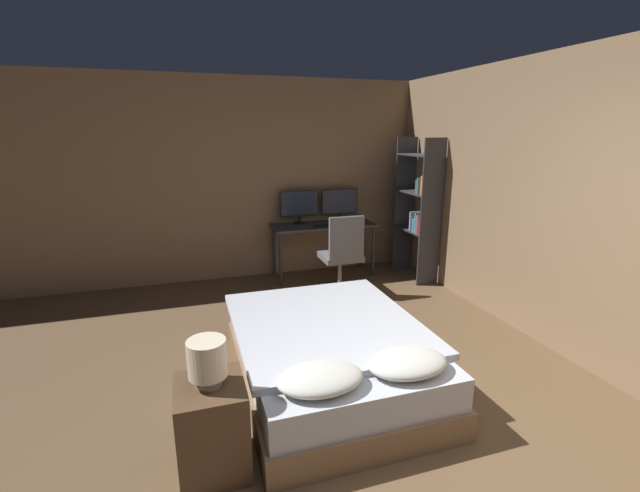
{
  "coord_description": "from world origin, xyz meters",
  "views": [
    {
      "loc": [
        -1.22,
        -1.63,
        2.01
      ],
      "look_at": [
        0.19,
        2.8,
        0.75
      ],
      "focal_mm": 24.0,
      "sensor_mm": 36.0,
      "label": 1
    }
  ],
  "objects_px": {
    "computer_mouse": "(346,224)",
    "monitor_right": "(340,202)",
    "bedside_lamp": "(207,359)",
    "desk": "(323,231)",
    "nightstand": "(212,428)",
    "monitor_left": "(299,205)",
    "bed": "(330,355)",
    "office_chair": "(342,261)",
    "keyboard": "(327,226)",
    "bookshelf": "(420,205)"
  },
  "relations": [
    {
      "from": "monitor_left",
      "to": "computer_mouse",
      "type": "bearing_deg",
      "value": -31.33
    },
    {
      "from": "bed",
      "to": "nightstand",
      "type": "xyz_separation_m",
      "value": [
        -0.96,
        -0.64,
        0.03
      ]
    },
    {
      "from": "bed",
      "to": "nightstand",
      "type": "distance_m",
      "value": 1.16
    },
    {
      "from": "monitor_right",
      "to": "keyboard",
      "type": "height_order",
      "value": "monitor_right"
    },
    {
      "from": "computer_mouse",
      "to": "monitor_right",
      "type": "bearing_deg",
      "value": 85.1
    },
    {
      "from": "monitor_right",
      "to": "keyboard",
      "type": "relative_size",
      "value": 1.5
    },
    {
      "from": "bedside_lamp",
      "to": "keyboard",
      "type": "relative_size",
      "value": 0.8
    },
    {
      "from": "nightstand",
      "to": "monitor_left",
      "type": "distance_m",
      "value": 3.79
    },
    {
      "from": "bed",
      "to": "bookshelf",
      "type": "relative_size",
      "value": 1.0
    },
    {
      "from": "monitor_right",
      "to": "keyboard",
      "type": "distance_m",
      "value": 0.52
    },
    {
      "from": "desk",
      "to": "monitor_left",
      "type": "relative_size",
      "value": 2.66
    },
    {
      "from": "keyboard",
      "to": "office_chair",
      "type": "xyz_separation_m",
      "value": [
        0.02,
        -0.52,
        -0.34
      ]
    },
    {
      "from": "monitor_left",
      "to": "monitor_right",
      "type": "distance_m",
      "value": 0.6
    },
    {
      "from": "computer_mouse",
      "to": "bedside_lamp",
      "type": "bearing_deg",
      "value": -123.5
    },
    {
      "from": "keyboard",
      "to": "office_chair",
      "type": "relative_size",
      "value": 0.35
    },
    {
      "from": "nightstand",
      "to": "desk",
      "type": "distance_m",
      "value": 3.72
    },
    {
      "from": "monitor_right",
      "to": "bookshelf",
      "type": "bearing_deg",
      "value": -35.85
    },
    {
      "from": "monitor_right",
      "to": "bedside_lamp",
      "type": "bearing_deg",
      "value": -121.11
    },
    {
      "from": "bookshelf",
      "to": "keyboard",
      "type": "bearing_deg",
      "value": 165.41
    },
    {
      "from": "monitor_left",
      "to": "monitor_right",
      "type": "height_order",
      "value": "same"
    },
    {
      "from": "desk",
      "to": "bookshelf",
      "type": "xyz_separation_m",
      "value": [
        1.22,
        -0.49,
        0.38
      ]
    },
    {
      "from": "office_chair",
      "to": "bookshelf",
      "type": "height_order",
      "value": "bookshelf"
    },
    {
      "from": "bed",
      "to": "desk",
      "type": "xyz_separation_m",
      "value": [
        0.8,
        2.61,
        0.39
      ]
    },
    {
      "from": "desk",
      "to": "computer_mouse",
      "type": "xyz_separation_m",
      "value": [
        0.27,
        -0.17,
        0.12
      ]
    },
    {
      "from": "computer_mouse",
      "to": "office_chair",
      "type": "height_order",
      "value": "office_chair"
    },
    {
      "from": "bedside_lamp",
      "to": "monitor_left",
      "type": "relative_size",
      "value": 0.53
    },
    {
      "from": "monitor_right",
      "to": "bookshelf",
      "type": "relative_size",
      "value": 0.28
    },
    {
      "from": "monitor_left",
      "to": "bookshelf",
      "type": "relative_size",
      "value": 0.28
    },
    {
      "from": "bed",
      "to": "computer_mouse",
      "type": "height_order",
      "value": "computer_mouse"
    },
    {
      "from": "desk",
      "to": "bed",
      "type": "bearing_deg",
      "value": -107.11
    },
    {
      "from": "bed",
      "to": "office_chair",
      "type": "distance_m",
      "value": 2.09
    },
    {
      "from": "keyboard",
      "to": "computer_mouse",
      "type": "relative_size",
      "value": 5.13
    },
    {
      "from": "keyboard",
      "to": "office_chair",
      "type": "height_order",
      "value": "office_chair"
    },
    {
      "from": "monitor_left",
      "to": "office_chair",
      "type": "height_order",
      "value": "monitor_left"
    },
    {
      "from": "bedside_lamp",
      "to": "desk",
      "type": "bearing_deg",
      "value": 61.45
    },
    {
      "from": "monitor_right",
      "to": "computer_mouse",
      "type": "relative_size",
      "value": 7.71
    },
    {
      "from": "bed",
      "to": "bookshelf",
      "type": "distance_m",
      "value": 3.03
    },
    {
      "from": "bedside_lamp",
      "to": "desk",
      "type": "height_order",
      "value": "bedside_lamp"
    },
    {
      "from": "nightstand",
      "to": "computer_mouse",
      "type": "height_order",
      "value": "computer_mouse"
    },
    {
      "from": "monitor_right",
      "to": "desk",
      "type": "bearing_deg",
      "value": -149.71
    },
    {
      "from": "computer_mouse",
      "to": "office_chair",
      "type": "bearing_deg",
      "value": -116.14
    },
    {
      "from": "nightstand",
      "to": "bed",
      "type": "bearing_deg",
      "value": 33.55
    },
    {
      "from": "bed",
      "to": "monitor_left",
      "type": "relative_size",
      "value": 3.56
    },
    {
      "from": "keyboard",
      "to": "bookshelf",
      "type": "relative_size",
      "value": 0.19
    },
    {
      "from": "bed",
      "to": "keyboard",
      "type": "distance_m",
      "value": 2.62
    },
    {
      "from": "bed",
      "to": "monitor_right",
      "type": "distance_m",
      "value": 3.09
    },
    {
      "from": "desk",
      "to": "bookshelf",
      "type": "relative_size",
      "value": 0.74
    },
    {
      "from": "monitor_right",
      "to": "computer_mouse",
      "type": "distance_m",
      "value": 0.42
    },
    {
      "from": "desk",
      "to": "keyboard",
      "type": "bearing_deg",
      "value": -90.0
    },
    {
      "from": "bed",
      "to": "bookshelf",
      "type": "bearing_deg",
      "value": 46.41
    }
  ]
}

